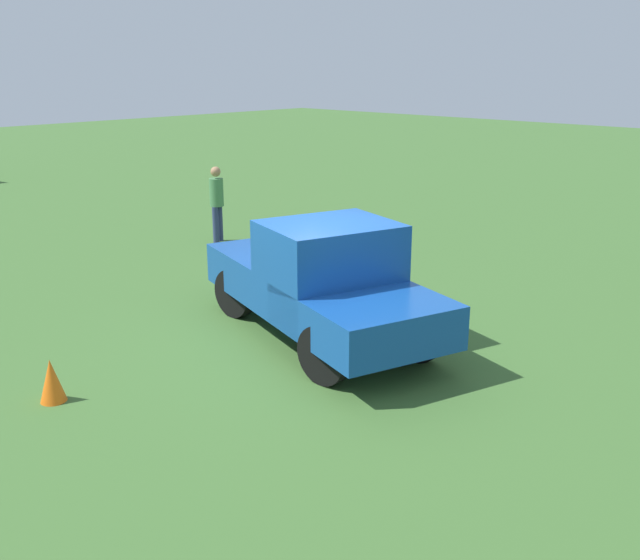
% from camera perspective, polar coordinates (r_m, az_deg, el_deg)
% --- Properties ---
extents(ground_plane, '(80.00, 80.00, 0.00)m').
position_cam_1_polar(ground_plane, '(10.80, -0.55, -4.98)').
color(ground_plane, '#3D662D').
extents(pickup_truck, '(4.96, 3.11, 1.82)m').
position_cam_1_polar(pickup_truck, '(10.64, 0.31, 0.06)').
color(pickup_truck, black).
rests_on(pickup_truck, ground_plane).
extents(person_bystander, '(0.42, 0.42, 1.75)m').
position_cam_1_polar(person_bystander, '(16.76, -8.16, 6.30)').
color(person_bystander, navy).
rests_on(person_bystander, ground_plane).
extents(traffic_cone, '(0.32, 0.32, 0.55)m').
position_cam_1_polar(traffic_cone, '(9.51, -20.44, -7.45)').
color(traffic_cone, orange).
rests_on(traffic_cone, ground_plane).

